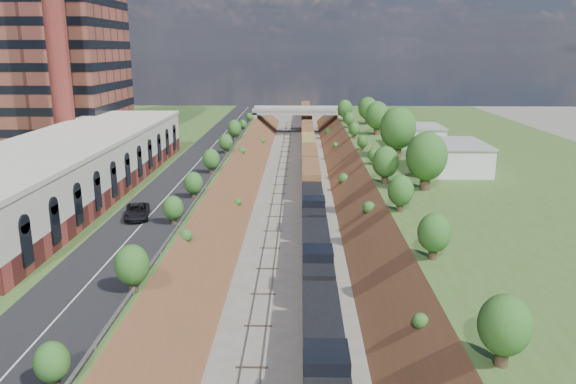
# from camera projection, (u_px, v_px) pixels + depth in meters

# --- Properties ---
(platform_left) EXTENTS (44.00, 180.00, 5.00)m
(platform_left) POSITION_uv_depth(u_px,v_px,m) (98.00, 174.00, 93.71)
(platform_left) COLOR #415824
(platform_left) RESTS_ON ground
(platform_right) EXTENTS (44.00, 180.00, 5.00)m
(platform_right) POSITION_uv_depth(u_px,v_px,m) (495.00, 176.00, 92.26)
(platform_right) COLOR #415824
(platform_right) RESTS_ON ground
(embankment_left) EXTENTS (10.00, 180.00, 10.00)m
(embankment_left) POSITION_uv_depth(u_px,v_px,m) (229.00, 189.00, 93.85)
(embankment_left) COLOR brown
(embankment_left) RESTS_ON ground
(embankment_right) EXTENTS (10.00, 180.00, 10.00)m
(embankment_right) POSITION_uv_depth(u_px,v_px,m) (361.00, 190.00, 93.36)
(embankment_right) COLOR brown
(embankment_right) RESTS_ON ground
(rail_left_track) EXTENTS (1.58, 180.00, 0.18)m
(rail_left_track) POSITION_uv_depth(u_px,v_px,m) (279.00, 189.00, 93.64)
(rail_left_track) COLOR gray
(rail_left_track) RESTS_ON ground
(rail_right_track) EXTENTS (1.58, 180.00, 0.18)m
(rail_right_track) POSITION_uv_depth(u_px,v_px,m) (310.00, 189.00, 93.52)
(rail_right_track) COLOR gray
(rail_right_track) RESTS_ON ground
(road) EXTENTS (8.00, 180.00, 0.10)m
(road) POSITION_uv_depth(u_px,v_px,m) (201.00, 159.00, 92.69)
(road) COLOR black
(road) RESTS_ON platform_left
(guardrail) EXTENTS (0.10, 171.00, 0.70)m
(guardrail) POSITION_uv_depth(u_px,v_px,m) (226.00, 156.00, 92.29)
(guardrail) COLOR #99999E
(guardrail) RESTS_ON platform_left
(commercial_building) EXTENTS (14.30, 62.30, 7.00)m
(commercial_building) POSITION_uv_depth(u_px,v_px,m) (72.00, 165.00, 70.80)
(commercial_building) COLOR maroon
(commercial_building) RESTS_ON platform_left
(smokestack) EXTENTS (3.20, 3.20, 40.00)m
(smokestack) POSITION_uv_depth(u_px,v_px,m) (56.00, 33.00, 84.32)
(smokestack) COLOR maroon
(smokestack) RESTS_ON platform_left
(overpass) EXTENTS (24.50, 8.30, 7.40)m
(overpass) POSITION_uv_depth(u_px,v_px,m) (297.00, 116.00, 152.43)
(overpass) COLOR gray
(overpass) RESTS_ON ground
(white_building_near) EXTENTS (9.00, 12.00, 4.00)m
(white_building_near) POSITION_uv_depth(u_px,v_px,m) (452.00, 158.00, 83.60)
(white_building_near) COLOR silver
(white_building_near) RESTS_ON platform_right
(white_building_far) EXTENTS (8.00, 10.00, 3.60)m
(white_building_far) POSITION_uv_depth(u_px,v_px,m) (419.00, 136.00, 104.97)
(white_building_far) COLOR silver
(white_building_far) RESTS_ON platform_right
(tree_right_large) EXTENTS (5.25, 5.25, 7.61)m
(tree_right_large) POSITION_uv_depth(u_px,v_px,m) (427.00, 157.00, 71.53)
(tree_right_large) COLOR #473323
(tree_right_large) RESTS_ON platform_right
(tree_left_crest) EXTENTS (2.45, 2.45, 3.55)m
(tree_left_crest) POSITION_uv_depth(u_px,v_px,m) (167.00, 219.00, 53.38)
(tree_left_crest) COLOR #473323
(tree_left_crest) RESTS_ON platform_left
(freight_train) EXTENTS (2.90, 179.21, 4.55)m
(freight_train) POSITION_uv_depth(u_px,v_px,m) (308.00, 145.00, 120.98)
(freight_train) COLOR black
(freight_train) RESTS_ON ground
(suv) EXTENTS (3.54, 5.73, 1.48)m
(suv) POSITION_uv_depth(u_px,v_px,m) (137.00, 211.00, 60.06)
(suv) COLOR black
(suv) RESTS_ON road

